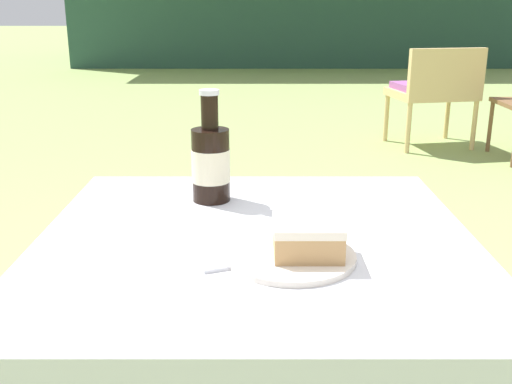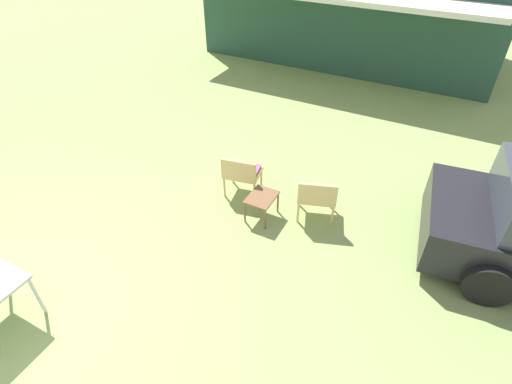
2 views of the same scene
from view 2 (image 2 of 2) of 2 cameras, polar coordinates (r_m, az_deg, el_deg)
name	(u,v)px [view 2 (image 2 of 2)]	position (r m, az deg, el deg)	size (l,w,h in m)	color
ground_plane	(4,322)	(6.03, -32.34, -15.37)	(60.00, 60.00, 0.00)	#8CA35B
cabin_building	(356,8)	(13.24, 14.03, 24.10)	(8.13, 5.11, 2.61)	#284C3D
wicker_chair_cushioned	(242,172)	(6.66, -2.04, 2.93)	(0.67, 0.58, 0.76)	tan
wicker_chair_plain	(317,195)	(6.22, 8.70, -0.46)	(0.71, 0.64, 0.76)	tan
garden_side_table	(262,199)	(6.24, 0.82, -1.02)	(0.40, 0.51, 0.41)	brown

